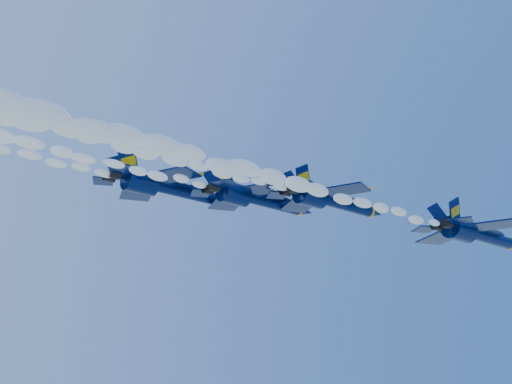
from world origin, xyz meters
TOP-DOWN VIEW (x-y plane):
  - jet_lead at (14.91, -14.82)m, footprint 16.93×13.89m
  - smoke_trail_jet_lead at (-18.36, -14.82)m, footprint 52.07×2.02m
  - jet_second at (3.01, -3.07)m, footprint 16.80×13.78m
  - smoke_trail_jet_second at (-30.21, -3.07)m, footprint 52.07×2.01m
  - jet_third at (-3.27, 3.54)m, footprint 16.98×13.93m
  - jet_fourth at (-12.34, 9.69)m, footprint 18.31×15.02m

SIDE VIEW (x-z plane):
  - smoke_trail_jet_lead at x=-18.36m, z-range 147.60..149.42m
  - jet_lead at x=14.91m, z-range 145.79..152.09m
  - smoke_trail_jet_second at x=-30.21m, z-range 152.17..153.98m
  - jet_second at x=3.01m, z-range 150.39..156.63m
  - jet_third at x=-3.27m, z-range 150.95..157.26m
  - jet_fourth at x=-12.34m, z-range 151.83..158.63m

